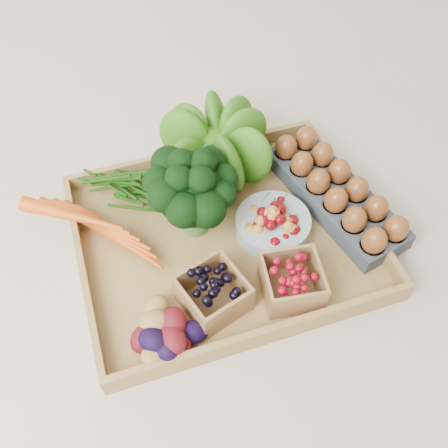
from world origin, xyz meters
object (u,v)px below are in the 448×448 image
object	(u,v)px
tray	(224,240)
cherry_bowl	(273,225)
egg_carton	(335,197)
broccoli	(194,205)

from	to	relation	value
tray	cherry_bowl	distance (m)	0.10
egg_carton	cherry_bowl	bearing A→B (deg)	178.07
cherry_bowl	broccoli	bearing A→B (deg)	157.92
egg_carton	broccoli	bearing A→B (deg)	161.45
tray	broccoli	distance (m)	0.10
cherry_bowl	egg_carton	size ratio (longest dim) A/B	0.44
cherry_bowl	tray	bearing A→B (deg)	171.63
tray	broccoli	world-z (taller)	broccoli
broccoli	cherry_bowl	world-z (taller)	broccoli
tray	egg_carton	distance (m)	0.24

